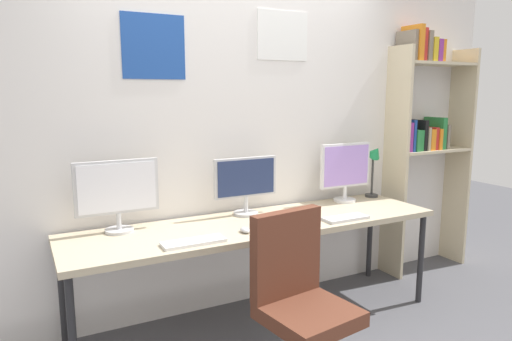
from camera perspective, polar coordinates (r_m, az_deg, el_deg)
name	(u,v)px	position (r m, az deg, el deg)	size (l,w,h in m)	color
wall_back	(233,135)	(3.44, -2.87, 4.40)	(5.01, 0.11, 2.60)	silver
desk	(259,228)	(3.18, 0.42, -7.18)	(2.61, 0.68, 0.74)	tan
bookshelf	(425,126)	(4.36, 20.28, 5.21)	(0.83, 0.28, 2.17)	beige
office_chair	(301,323)	(2.60, 5.63, -18.28)	(0.52, 0.52, 0.99)	#2D2D33
monitor_left	(117,192)	(3.01, -16.85, -2.53)	(0.52, 0.18, 0.46)	silver
monitor_center	(246,182)	(3.30, -1.30, -1.43)	(0.48, 0.18, 0.42)	silver
monitor_right	(345,169)	(3.77, 11.05, 0.17)	(0.47, 0.18, 0.47)	silver
desk_lamp	(375,161)	(3.96, 14.54, 1.14)	(0.11, 0.16, 0.46)	#333333
keyboard_left	(194,242)	(2.75, -7.76, -8.80)	(0.38, 0.13, 0.02)	silver
keyboard_right	(345,218)	(3.28, 11.06, -5.83)	(0.33, 0.13, 0.02)	silver
mouse_left_side	(245,230)	(2.93, -1.35, -7.40)	(0.06, 0.10, 0.03)	silver
mouse_right_side	(292,225)	(3.04, 4.45, -6.78)	(0.06, 0.10, 0.03)	silver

